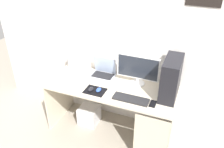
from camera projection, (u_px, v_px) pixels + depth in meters
The scene contains 13 objects.
ground_plane at pixel (112, 130), 3.35m from camera, with size 8.00×8.00×0.00m, color #9E9384.
wall_back at pixel (123, 34), 2.98m from camera, with size 4.00×0.05×2.60m.
desk at pixel (113, 96), 3.03m from camera, with size 1.66×0.66×0.74m.
pc_tower at pixel (171, 78), 2.68m from camera, with size 0.19×0.43×0.48m, color black.
monitor at pixel (138, 70), 2.92m from camera, with size 0.54×0.19×0.40m.
laptop at pixel (103, 72), 3.17m from camera, with size 0.32×0.25×0.25m.
speaker at pixel (70, 62), 3.33m from camera, with size 0.07×0.07×0.20m, color silver.
keyboard at pixel (131, 99), 2.72m from camera, with size 0.42×0.14×0.02m, color #232326.
mousepad at pixel (95, 91), 2.88m from camera, with size 0.26×0.20×0.01m, color black.
mouse_left at pixel (99, 90), 2.86m from camera, with size 0.06×0.10×0.03m, color #2D51B2.
mouse_right at pixel (91, 89), 2.87m from camera, with size 0.06×0.10×0.03m, color black.
cell_phone at pixel (153, 104), 2.65m from camera, with size 0.07×0.13×0.01m, color black.
subwoofer at pixel (89, 115), 3.42m from camera, with size 0.27×0.27×0.27m, color silver.
Camera 1 is at (0.93, -2.30, 2.38)m, focal length 37.74 mm.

